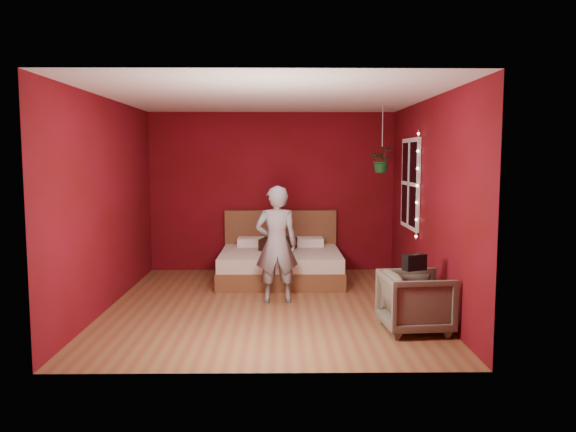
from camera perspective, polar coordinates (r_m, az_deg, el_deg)
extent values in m
plane|color=brown|center=(7.21, -1.92, -9.04)|extent=(4.50, 4.50, 0.00)
cube|color=maroon|center=(9.24, -1.65, 2.46)|extent=(4.00, 0.02, 2.60)
cube|color=maroon|center=(4.74, -2.55, -0.93)|extent=(4.00, 0.02, 2.60)
cube|color=maroon|center=(7.31, -17.92, 1.23)|extent=(0.02, 4.50, 2.60)
cube|color=maroon|center=(7.23, 14.19, 1.29)|extent=(0.02, 4.50, 2.60)
cube|color=white|center=(7.00, -2.00, 12.06)|extent=(4.00, 4.50, 0.02)
cube|color=white|center=(8.08, 12.32, 3.23)|extent=(0.04, 0.97, 1.27)
cube|color=black|center=(8.07, 12.22, 3.23)|extent=(0.02, 0.85, 1.15)
cube|color=white|center=(8.07, 12.18, 3.23)|extent=(0.03, 0.05, 1.15)
cube|color=white|center=(8.07, 12.18, 3.23)|extent=(0.03, 0.85, 0.05)
cylinder|color=silver|center=(7.56, 12.99, 3.04)|extent=(0.01, 0.01, 1.45)
sphere|color=#FFF2CC|center=(7.62, 12.87, -2.04)|extent=(0.04, 0.04, 0.04)
sphere|color=#FFF2CC|center=(7.59, 12.91, -0.36)|extent=(0.04, 0.04, 0.04)
sphere|color=#FFF2CC|center=(7.57, 12.95, 1.34)|extent=(0.04, 0.04, 0.04)
sphere|color=#FFF2CC|center=(7.56, 12.99, 3.04)|extent=(0.04, 0.04, 0.04)
sphere|color=#FFF2CC|center=(7.55, 13.03, 4.74)|extent=(0.04, 0.04, 0.04)
sphere|color=#FFF2CC|center=(7.55, 13.07, 6.45)|extent=(0.04, 0.04, 0.04)
sphere|color=#FFF2CC|center=(7.56, 13.11, 8.15)|extent=(0.04, 0.04, 0.04)
cube|color=brown|center=(8.56, -0.76, -5.74)|extent=(1.82, 1.55, 0.26)
cube|color=silver|center=(8.52, -0.76, -4.24)|extent=(1.79, 1.52, 0.20)
cube|color=brown|center=(9.23, -0.76, -2.53)|extent=(1.82, 0.07, 1.00)
cube|color=white|center=(9.02, -3.37, -2.63)|extent=(0.55, 0.35, 0.13)
cube|color=white|center=(9.02, 1.85, -2.62)|extent=(0.55, 0.35, 0.13)
imported|color=gray|center=(7.20, -1.18, -2.91)|extent=(0.58, 0.40, 1.51)
imported|color=#5E594A|center=(6.25, 12.84, -8.48)|extent=(0.77, 0.75, 0.65)
cube|color=black|center=(6.27, 12.72, -4.59)|extent=(0.27, 0.20, 0.17)
cube|color=black|center=(8.65, -1.01, -2.83)|extent=(0.60, 0.60, 0.17)
cylinder|color=silver|center=(8.36, 9.58, 8.94)|extent=(0.01, 0.01, 0.58)
imported|color=#195922|center=(8.35, 9.53, 5.66)|extent=(0.39, 0.35, 0.38)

